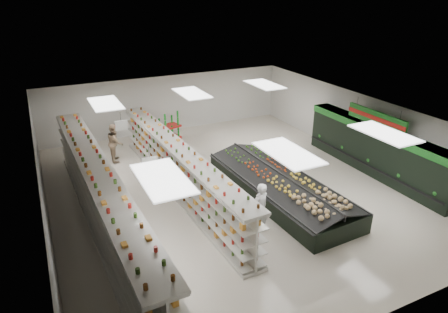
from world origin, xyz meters
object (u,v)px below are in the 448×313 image
gondola_left (101,202)px  shopper_background (115,142)px  gondola_center (179,171)px  produce_island (279,186)px  shopper_main (260,208)px  soda_endcap (169,128)px

gondola_left → shopper_background: bearing=72.0°
gondola_center → shopper_background: 4.66m
gondola_left → gondola_center: gondola_left is taller
gondola_center → produce_island: size_ratio=1.59×
produce_island → shopper_main: (-1.97, -1.78, 0.43)m
soda_endcap → shopper_main: size_ratio=0.80×
gondola_center → shopper_background: bearing=108.1°
shopper_background → produce_island: bearing=-132.2°
produce_island → shopper_background: shopper_background is taller
gondola_left → gondola_center: bearing=20.6°
produce_island → soda_endcap: bearing=103.6°
produce_island → soda_endcap: size_ratio=4.98×
gondola_left → shopper_background: size_ratio=7.23×
gondola_center → soda_endcap: gondola_center is taller
gondola_left → soda_endcap: 8.68m
soda_endcap → shopper_background: (-3.18, -1.48, 0.21)m
gondola_left → shopper_main: size_ratio=7.24×
produce_island → shopper_main: size_ratio=3.99×
produce_island → gondola_center: bearing=148.6°
gondola_left → shopper_main: gondola_left is taller
gondola_center → shopper_main: bearing=-71.4°
shopper_background → soda_endcap: bearing=-55.5°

